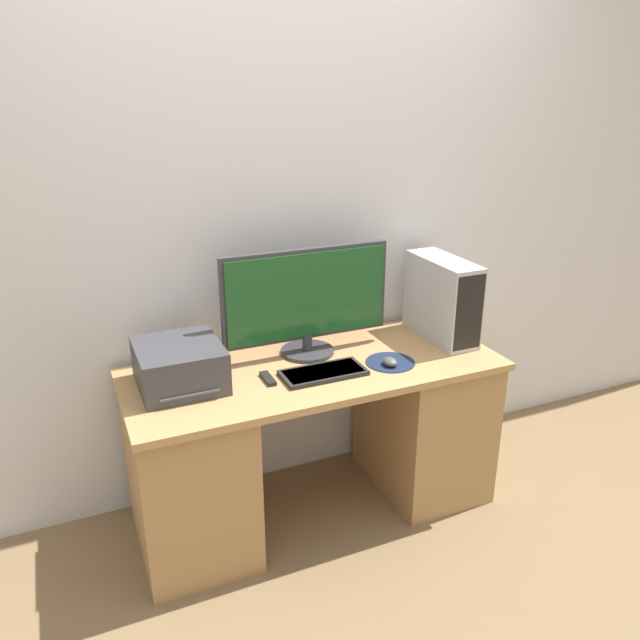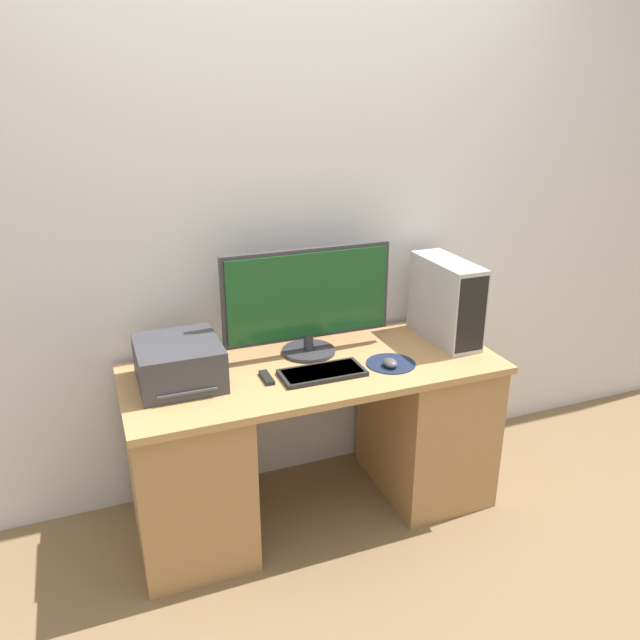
{
  "view_description": "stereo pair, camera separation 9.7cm",
  "coord_description": "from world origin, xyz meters",
  "px_view_note": "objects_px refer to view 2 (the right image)",
  "views": [
    {
      "loc": [
        -0.91,
        -1.83,
        1.81
      ],
      "look_at": [
        0.02,
        0.31,
        0.91
      ],
      "focal_mm": 35.0,
      "sensor_mm": 36.0,
      "label": 1
    },
    {
      "loc": [
        -0.82,
        -1.87,
        1.81
      ],
      "look_at": [
        0.02,
        0.31,
        0.91
      ],
      "focal_mm": 35.0,
      "sensor_mm": 36.0,
      "label": 2
    }
  ],
  "objects_px": {
    "mouse": "(390,363)",
    "remote_control": "(267,378)",
    "monitor": "(308,299)",
    "printer": "(179,363)",
    "keyboard": "(322,373)",
    "computer_tower": "(446,301)"
  },
  "relations": [
    {
      "from": "mouse",
      "to": "remote_control",
      "type": "distance_m",
      "value": 0.51
    },
    {
      "from": "monitor",
      "to": "mouse",
      "type": "distance_m",
      "value": 0.43
    },
    {
      "from": "monitor",
      "to": "mouse",
      "type": "xyz_separation_m",
      "value": [
        0.26,
        -0.27,
        -0.23
      ]
    },
    {
      "from": "monitor",
      "to": "printer",
      "type": "bearing_deg",
      "value": -171.15
    },
    {
      "from": "monitor",
      "to": "keyboard",
      "type": "relative_size",
      "value": 2.17
    },
    {
      "from": "keyboard",
      "to": "remote_control",
      "type": "relative_size",
      "value": 2.9
    },
    {
      "from": "printer",
      "to": "remote_control",
      "type": "bearing_deg",
      "value": -17.16
    },
    {
      "from": "mouse",
      "to": "printer",
      "type": "bearing_deg",
      "value": 167.88
    },
    {
      "from": "keyboard",
      "to": "printer",
      "type": "relative_size",
      "value": 0.98
    },
    {
      "from": "monitor",
      "to": "computer_tower",
      "type": "xyz_separation_m",
      "value": [
        0.63,
        -0.08,
        -0.06
      ]
    },
    {
      "from": "printer",
      "to": "keyboard",
      "type": "bearing_deg",
      "value": -14.58
    },
    {
      "from": "monitor",
      "to": "remote_control",
      "type": "relative_size",
      "value": 6.27
    },
    {
      "from": "computer_tower",
      "to": "monitor",
      "type": "bearing_deg",
      "value": 172.79
    },
    {
      "from": "keyboard",
      "to": "computer_tower",
      "type": "height_order",
      "value": "computer_tower"
    },
    {
      "from": "keyboard",
      "to": "mouse",
      "type": "height_order",
      "value": "mouse"
    },
    {
      "from": "remote_control",
      "to": "printer",
      "type": "bearing_deg",
      "value": 162.84
    },
    {
      "from": "mouse",
      "to": "remote_control",
      "type": "relative_size",
      "value": 0.63
    },
    {
      "from": "monitor",
      "to": "remote_control",
      "type": "xyz_separation_m",
      "value": [
        -0.24,
        -0.19,
        -0.24
      ]
    },
    {
      "from": "monitor",
      "to": "keyboard",
      "type": "height_order",
      "value": "monitor"
    },
    {
      "from": "monitor",
      "to": "remote_control",
      "type": "height_order",
      "value": "monitor"
    },
    {
      "from": "remote_control",
      "to": "monitor",
      "type": "bearing_deg",
      "value": 37.45
    },
    {
      "from": "monitor",
      "to": "keyboard",
      "type": "xyz_separation_m",
      "value": [
        -0.03,
        -0.23,
        -0.24
      ]
    }
  ]
}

